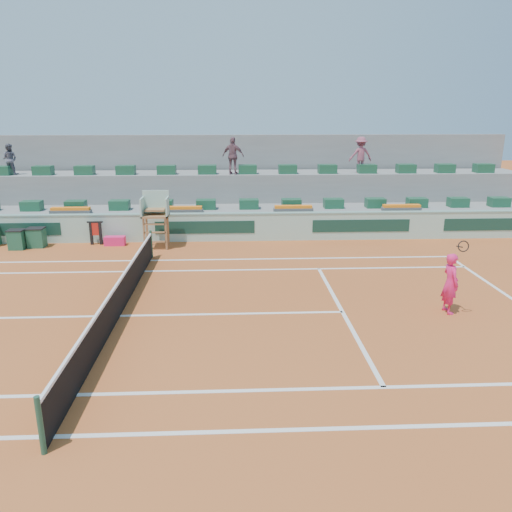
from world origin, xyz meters
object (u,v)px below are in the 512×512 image
at_px(umpire_chair, 156,212).
at_px(tennis_player, 450,283).
at_px(player_bag, 115,241).
at_px(drink_cooler_a, 36,237).

xyz_separation_m(umpire_chair, tennis_player, (9.43, -7.64, -0.65)).
height_order(player_bag, umpire_chair, umpire_chair).
bearing_deg(umpire_chair, tennis_player, -39.01).
distance_m(umpire_chair, tennis_player, 12.15).
bearing_deg(umpire_chair, player_bag, 168.13).
bearing_deg(drink_cooler_a, tennis_player, -28.42).
distance_m(drink_cooler_a, tennis_player, 16.58).
relative_size(player_bag, drink_cooler_a, 1.04).
height_order(player_bag, drink_cooler_a, drink_cooler_a).
bearing_deg(tennis_player, umpire_chair, 140.99).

